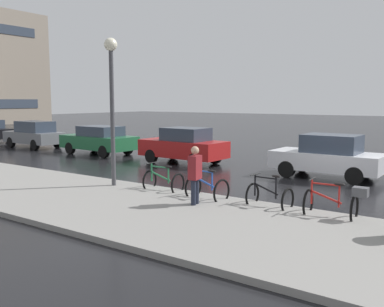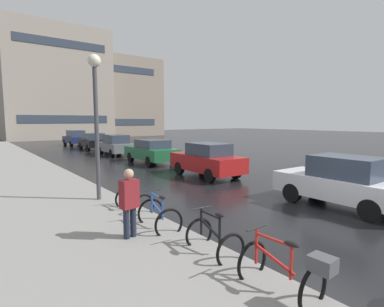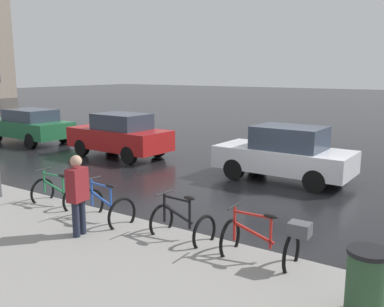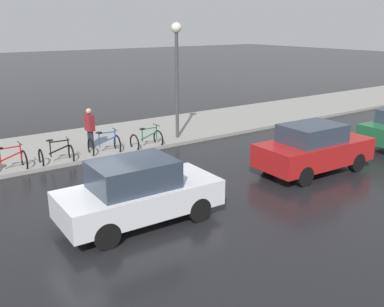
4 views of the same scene
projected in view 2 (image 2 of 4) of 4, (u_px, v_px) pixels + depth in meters
ground_plane at (328, 222)px, 8.23m from camera, size 140.00×140.00×0.00m
sidewalk_kerb at (23, 185)px, 12.53m from camera, size 4.80×60.00×0.14m
bicycle_nearest at (288, 270)px, 4.58m from camera, size 0.77×1.45×1.01m
bicycle_second at (214, 239)px, 6.04m from camera, size 0.77×1.16×0.99m
bicycle_third at (159, 216)px, 7.45m from camera, size 0.85×1.17×1.00m
bicycle_farthest at (134, 201)px, 8.93m from camera, size 0.74×1.19×0.96m
car_white at (342, 182)px, 9.60m from camera, size 1.84×4.08×1.66m
car_red at (207, 160)px, 14.84m from camera, size 1.93×4.16×1.67m
car_green at (151, 151)px, 19.46m from camera, size 2.02×4.42×1.54m
car_grey at (116, 145)px, 23.93m from camera, size 1.95×4.28×1.64m
car_black at (94, 141)px, 28.58m from camera, size 2.14×4.31×1.56m
car_navy at (76, 138)px, 32.95m from camera, size 1.86×3.83×1.68m
pedestrian at (129, 202)px, 6.71m from camera, size 0.43×0.30×1.72m
streetlamp at (96, 103)px, 9.72m from camera, size 0.42×0.42×4.90m
building_facade_main at (55, 85)px, 45.77m from camera, size 14.73×10.00×16.33m
building_facade_side at (94, 96)px, 50.78m from camera, size 23.31×7.25×13.71m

